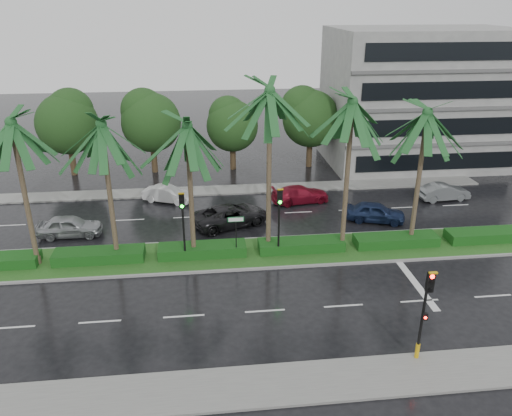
{
  "coord_description": "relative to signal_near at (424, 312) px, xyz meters",
  "views": [
    {
      "loc": [
        -2.78,
        -25.64,
        14.34
      ],
      "look_at": [
        0.29,
        1.5,
        2.82
      ],
      "focal_mm": 35.0,
      "sensor_mm": 36.0,
      "label": 1
    }
  ],
  "objects": [
    {
      "name": "car_grey",
      "position": [
        9.54,
        17.57,
        -1.87
      ],
      "size": [
        1.66,
        3.97,
        1.28
      ],
      "primitive_type": "imported",
      "rotation": [
        0.0,
        0.0,
        1.65
      ],
      "color": "slate",
      "rests_on": "ground"
    },
    {
      "name": "street_sign",
      "position": [
        -7.0,
        9.87,
        -0.38
      ],
      "size": [
        0.95,
        0.09,
        2.6
      ],
      "color": "black",
      "rests_on": "median"
    },
    {
      "name": "lane_markings",
      "position": [
        -2.96,
        8.96,
        -2.5
      ],
      "size": [
        34.0,
        13.06,
        0.01
      ],
      "color": "silver",
      "rests_on": "ground"
    },
    {
      "name": "car_red",
      "position": [
        -1.5,
        18.33,
        -1.87
      ],
      "size": [
        2.43,
        4.61,
        1.27
      ],
      "primitive_type": "imported",
      "rotation": [
        0.0,
        0.0,
        1.72
      ],
      "color": "maroon",
      "rests_on": "ground"
    },
    {
      "name": "car_silver",
      "position": [
        -17.5,
        14.24,
        -1.81
      ],
      "size": [
        1.66,
        4.1,
        1.39
      ],
      "primitive_type": "imported",
      "rotation": [
        0.0,
        0.0,
        1.57
      ],
      "color": "#96999D",
      "rests_on": "ground"
    },
    {
      "name": "signal_median_left",
      "position": [
        -10.0,
        9.69,
        0.49
      ],
      "size": [
        0.34,
        0.42,
        4.36
      ],
      "color": "black",
      "rests_on": "median"
    },
    {
      "name": "median",
      "position": [
        -6.0,
        10.39,
        -2.42
      ],
      "size": [
        36.0,
        4.0,
        0.15
      ],
      "color": "gray",
      "rests_on": "ground"
    },
    {
      "name": "bg_trees",
      "position": [
        -6.62,
        26.98,
        2.13
      ],
      "size": [
        33.01,
        5.18,
        7.49
      ],
      "color": "#342517",
      "rests_on": "ground"
    },
    {
      "name": "near_sidewalk",
      "position": [
        -6.0,
        -0.81,
        -2.44
      ],
      "size": [
        40.0,
        2.4,
        0.12
      ],
      "primitive_type": "cube",
      "color": "slate",
      "rests_on": "ground"
    },
    {
      "name": "car_white",
      "position": [
        -11.5,
        19.54,
        -1.89
      ],
      "size": [
        2.61,
        3.95,
        1.23
      ],
      "primitive_type": "imported",
      "rotation": [
        0.0,
        0.0,
        1.18
      ],
      "color": "silver",
      "rests_on": "ground"
    },
    {
      "name": "signal_median_right",
      "position": [
        -4.5,
        9.69,
        0.49
      ],
      "size": [
        0.34,
        0.42,
        4.36
      ],
      "color": "black",
      "rests_on": "median"
    },
    {
      "name": "far_sidewalk",
      "position": [
        -6.0,
        21.39,
        -2.44
      ],
      "size": [
        40.0,
        2.0,
        0.12
      ],
      "primitive_type": "cube",
      "color": "slate",
      "rests_on": "ground"
    },
    {
      "name": "signal_near",
      "position": [
        0.0,
        0.0,
        0.0
      ],
      "size": [
        0.34,
        0.45,
        4.36
      ],
      "color": "black",
      "rests_on": "near_sidewalk"
    },
    {
      "name": "car_blue",
      "position": [
        3.0,
        14.28,
        -1.82
      ],
      "size": [
        2.79,
        4.3,
        1.36
      ],
      "primitive_type": "imported",
      "rotation": [
        0.0,
        0.0,
        1.25
      ],
      "color": "#19264B",
      "rests_on": "ground"
    },
    {
      "name": "ground",
      "position": [
        -6.0,
        9.39,
        -2.5
      ],
      "size": [
        120.0,
        120.0,
        0.0
      ],
      "primitive_type": "plane",
      "color": "black",
      "rests_on": "ground"
    },
    {
      "name": "car_darkgrey",
      "position": [
        -7.0,
        14.76,
        -1.78
      ],
      "size": [
        4.15,
        5.75,
        1.45
      ],
      "primitive_type": "imported",
      "rotation": [
        0.0,
        0.0,
        1.94
      ],
      "color": "black",
      "rests_on": "ground"
    },
    {
      "name": "building",
      "position": [
        11.0,
        27.39,
        3.5
      ],
      "size": [
        16.0,
        10.0,
        12.0
      ],
      "primitive_type": "cube",
      "color": "gray",
      "rests_on": "ground"
    },
    {
      "name": "palm_row",
      "position": [
        -7.25,
        10.41,
        5.5
      ],
      "size": [
        26.3,
        4.2,
        10.44
      ],
      "color": "#49372A",
      "rests_on": "median"
    },
    {
      "name": "hedge",
      "position": [
        -6.0,
        10.39,
        -2.05
      ],
      "size": [
        35.2,
        1.4,
        0.6
      ],
      "color": "#144012",
      "rests_on": "median"
    }
  ]
}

